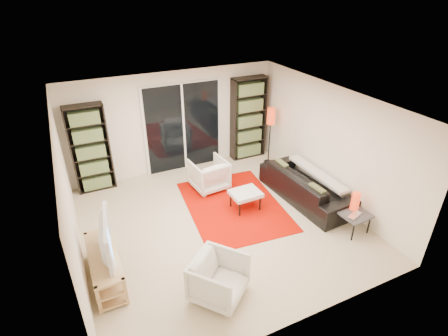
{
  "coord_description": "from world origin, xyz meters",
  "views": [
    {
      "loc": [
        -2.25,
        -4.98,
        4.18
      ],
      "look_at": [
        0.25,
        0.3,
        1.0
      ],
      "focal_mm": 28.0,
      "sensor_mm": 36.0,
      "label": 1
    }
  ],
  "objects_px": {
    "bookshelf_right": "(248,119)",
    "floor_lamp": "(271,122)",
    "armchair_front": "(219,279)",
    "side_table": "(354,215)",
    "bookshelf_left": "(90,149)",
    "armchair_back": "(209,174)",
    "ottoman": "(245,194)",
    "sofa": "(305,186)",
    "tv_stand": "(105,266)"
  },
  "relations": [
    {
      "from": "side_table",
      "to": "ottoman",
      "type": "bearing_deg",
      "value": 134.44
    },
    {
      "from": "bookshelf_right",
      "to": "side_table",
      "type": "distance_m",
      "value": 3.7
    },
    {
      "from": "bookshelf_right",
      "to": "sofa",
      "type": "bearing_deg",
      "value": -87.29
    },
    {
      "from": "armchair_front",
      "to": "armchair_back",
      "type": "bearing_deg",
      "value": 30.02
    },
    {
      "from": "bookshelf_right",
      "to": "floor_lamp",
      "type": "bearing_deg",
      "value": -62.7
    },
    {
      "from": "bookshelf_right",
      "to": "armchair_front",
      "type": "distance_m",
      "value": 4.8
    },
    {
      "from": "floor_lamp",
      "to": "ottoman",
      "type": "bearing_deg",
      "value": -134.2
    },
    {
      "from": "armchair_back",
      "to": "floor_lamp",
      "type": "xyz_separation_m",
      "value": [
        1.86,
        0.49,
        0.77
      ]
    },
    {
      "from": "bookshelf_right",
      "to": "floor_lamp",
      "type": "xyz_separation_m",
      "value": [
        0.3,
        -0.58,
        0.07
      ]
    },
    {
      "from": "ottoman",
      "to": "side_table",
      "type": "height_order",
      "value": "same"
    },
    {
      "from": "sofa",
      "to": "armchair_back",
      "type": "distance_m",
      "value": 2.11
    },
    {
      "from": "armchair_front",
      "to": "side_table",
      "type": "bearing_deg",
      "value": -33.07
    },
    {
      "from": "bookshelf_right",
      "to": "armchair_front",
      "type": "bearing_deg",
      "value": -123.77
    },
    {
      "from": "bookshelf_left",
      "to": "sofa",
      "type": "bearing_deg",
      "value": -30.68
    },
    {
      "from": "side_table",
      "to": "armchair_front",
      "type": "bearing_deg",
      "value": -173.53
    },
    {
      "from": "bookshelf_left",
      "to": "sofa",
      "type": "xyz_separation_m",
      "value": [
        3.96,
        -2.35,
        -0.65
      ]
    },
    {
      "from": "sofa",
      "to": "tv_stand",
      "type": "bearing_deg",
      "value": 93.97
    },
    {
      "from": "sofa",
      "to": "armchair_front",
      "type": "relative_size",
      "value": 2.99
    },
    {
      "from": "sofa",
      "to": "ottoman",
      "type": "relative_size",
      "value": 3.69
    },
    {
      "from": "bookshelf_left",
      "to": "bookshelf_right",
      "type": "bearing_deg",
      "value": -0.0
    },
    {
      "from": "bookshelf_left",
      "to": "armchair_front",
      "type": "bearing_deg",
      "value": -72.98
    },
    {
      "from": "bookshelf_right",
      "to": "tv_stand",
      "type": "bearing_deg",
      "value": -144.79
    },
    {
      "from": "sofa",
      "to": "ottoman",
      "type": "bearing_deg",
      "value": 77.37
    },
    {
      "from": "bookshelf_left",
      "to": "bookshelf_right",
      "type": "relative_size",
      "value": 0.93
    },
    {
      "from": "bookshelf_left",
      "to": "floor_lamp",
      "type": "distance_m",
      "value": 4.19
    },
    {
      "from": "ottoman",
      "to": "side_table",
      "type": "distance_m",
      "value": 2.09
    },
    {
      "from": "sofa",
      "to": "side_table",
      "type": "distance_m",
      "value": 1.28
    },
    {
      "from": "tv_stand",
      "to": "armchair_back",
      "type": "bearing_deg",
      "value": 35.8
    },
    {
      "from": "bookshelf_left",
      "to": "side_table",
      "type": "xyz_separation_m",
      "value": [
        4.09,
        -3.62,
        -0.62
      ]
    },
    {
      "from": "bookshelf_left",
      "to": "ottoman",
      "type": "bearing_deg",
      "value": -39.01
    },
    {
      "from": "bookshelf_left",
      "to": "armchair_back",
      "type": "distance_m",
      "value": 2.6
    },
    {
      "from": "bookshelf_right",
      "to": "armchair_front",
      "type": "relative_size",
      "value": 2.83
    },
    {
      "from": "tv_stand",
      "to": "side_table",
      "type": "height_order",
      "value": "tv_stand"
    },
    {
      "from": "bookshelf_left",
      "to": "floor_lamp",
      "type": "relative_size",
      "value": 1.34
    },
    {
      "from": "bookshelf_left",
      "to": "side_table",
      "type": "distance_m",
      "value": 5.5
    },
    {
      "from": "tv_stand",
      "to": "armchair_back",
      "type": "xyz_separation_m",
      "value": [
        2.53,
        1.83,
        0.08
      ]
    },
    {
      "from": "armchair_front",
      "to": "tv_stand",
      "type": "bearing_deg",
      "value": 104.46
    },
    {
      "from": "sofa",
      "to": "side_table",
      "type": "xyz_separation_m",
      "value": [
        0.13,
        -1.27,
        0.03
      ]
    },
    {
      "from": "side_table",
      "to": "floor_lamp",
      "type": "xyz_separation_m",
      "value": [
        0.05,
        3.05,
        0.76
      ]
    },
    {
      "from": "sofa",
      "to": "armchair_back",
      "type": "height_order",
      "value": "armchair_back"
    },
    {
      "from": "bookshelf_left",
      "to": "sofa",
      "type": "height_order",
      "value": "bookshelf_left"
    },
    {
      "from": "bookshelf_left",
      "to": "bookshelf_right",
      "type": "height_order",
      "value": "bookshelf_right"
    },
    {
      "from": "bookshelf_left",
      "to": "side_table",
      "type": "relative_size",
      "value": 3.61
    },
    {
      "from": "sofa",
      "to": "ottoman",
      "type": "distance_m",
      "value": 1.35
    },
    {
      "from": "armchair_back",
      "to": "armchair_front",
      "type": "xyz_separation_m",
      "value": [
        -1.07,
        -2.88,
        -0.01
      ]
    },
    {
      "from": "armchair_front",
      "to": "side_table",
      "type": "distance_m",
      "value": 2.9
    },
    {
      "from": "bookshelf_left",
      "to": "tv_stand",
      "type": "relative_size",
      "value": 1.46
    },
    {
      "from": "ottoman",
      "to": "floor_lamp",
      "type": "xyz_separation_m",
      "value": [
        1.51,
        1.56,
        0.77
      ]
    },
    {
      "from": "bookshelf_right",
      "to": "sofa",
      "type": "distance_m",
      "value": 2.46
    },
    {
      "from": "bookshelf_left",
      "to": "armchair_back",
      "type": "xyz_separation_m",
      "value": [
        2.28,
        -1.07,
        -0.63
      ]
    }
  ]
}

